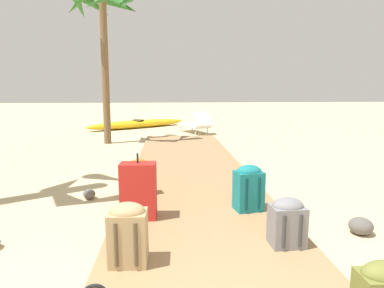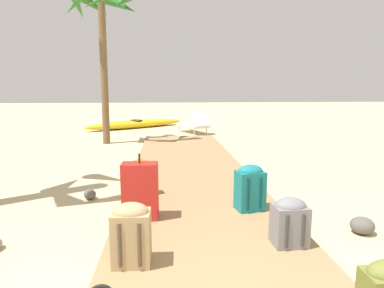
{
  "view_description": "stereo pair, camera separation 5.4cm",
  "coord_description": "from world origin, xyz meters",
  "px_view_note": "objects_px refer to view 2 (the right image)",
  "views": [
    {
      "loc": [
        -0.39,
        -0.99,
        1.63
      ],
      "look_at": [
        0.06,
        5.26,
        0.55
      ],
      "focal_mm": 31.13,
      "sensor_mm": 36.0,
      "label": 1
    },
    {
      "loc": [
        -0.44,
        -0.99,
        1.63
      ],
      "look_at": [
        0.06,
        5.26,
        0.55
      ],
      "focal_mm": 31.13,
      "sensor_mm": 36.0,
      "label": 2
    }
  ],
  "objects_px": {
    "backpack_tan": "(131,232)",
    "kayak": "(136,124)",
    "palm_tree_far_left": "(102,10)",
    "backpack_orange": "(140,176)",
    "lounge_chair": "(195,124)",
    "backpack_teal": "(250,186)",
    "suitcase_red": "(140,191)",
    "backpack_grey": "(290,220)"
  },
  "relations": [
    {
      "from": "lounge_chair",
      "to": "backpack_orange",
      "type": "bearing_deg",
      "value": -101.38
    },
    {
      "from": "suitcase_red",
      "to": "backpack_teal",
      "type": "distance_m",
      "value": 1.38
    },
    {
      "from": "backpack_tan",
      "to": "backpack_teal",
      "type": "distance_m",
      "value": 1.83
    },
    {
      "from": "backpack_orange",
      "to": "palm_tree_far_left",
      "type": "height_order",
      "value": "palm_tree_far_left"
    },
    {
      "from": "backpack_orange",
      "to": "kayak",
      "type": "relative_size",
      "value": 0.13
    },
    {
      "from": "lounge_chair",
      "to": "kayak",
      "type": "bearing_deg",
      "value": 142.06
    },
    {
      "from": "backpack_tan",
      "to": "palm_tree_far_left",
      "type": "relative_size",
      "value": 0.13
    },
    {
      "from": "suitcase_red",
      "to": "backpack_orange",
      "type": "relative_size",
      "value": 1.49
    },
    {
      "from": "backpack_tan",
      "to": "kayak",
      "type": "relative_size",
      "value": 0.14
    },
    {
      "from": "backpack_grey",
      "to": "backpack_orange",
      "type": "relative_size",
      "value": 0.92
    },
    {
      "from": "backpack_orange",
      "to": "backpack_tan",
      "type": "bearing_deg",
      "value": -87.88
    },
    {
      "from": "backpack_orange",
      "to": "lounge_chair",
      "type": "distance_m",
      "value": 7.13
    },
    {
      "from": "backpack_tan",
      "to": "palm_tree_far_left",
      "type": "distance_m",
      "value": 7.79
    },
    {
      "from": "backpack_teal",
      "to": "palm_tree_far_left",
      "type": "xyz_separation_m",
      "value": [
        -2.74,
        5.7,
        3.29
      ]
    },
    {
      "from": "backpack_teal",
      "to": "kayak",
      "type": "bearing_deg",
      "value": 103.28
    },
    {
      "from": "backpack_teal",
      "to": "kayak",
      "type": "xyz_separation_m",
      "value": [
        -2.22,
        9.4,
        -0.23
      ]
    },
    {
      "from": "suitcase_red",
      "to": "kayak",
      "type": "distance_m",
      "value": 9.62
    },
    {
      "from": "suitcase_red",
      "to": "palm_tree_far_left",
      "type": "xyz_separation_m",
      "value": [
        -1.38,
        5.87,
        3.26
      ]
    },
    {
      "from": "backpack_tan",
      "to": "palm_tree_far_left",
      "type": "height_order",
      "value": "palm_tree_far_left"
    },
    {
      "from": "backpack_tan",
      "to": "palm_tree_far_left",
      "type": "bearing_deg",
      "value": 101.23
    },
    {
      "from": "backpack_tan",
      "to": "backpack_orange",
      "type": "bearing_deg",
      "value": 92.12
    },
    {
      "from": "backpack_tan",
      "to": "suitcase_red",
      "type": "distance_m",
      "value": 1.05
    },
    {
      "from": "backpack_grey",
      "to": "palm_tree_far_left",
      "type": "relative_size",
      "value": 0.11
    },
    {
      "from": "kayak",
      "to": "backpack_teal",
      "type": "bearing_deg",
      "value": -76.72
    },
    {
      "from": "backpack_grey",
      "to": "backpack_teal",
      "type": "relative_size",
      "value": 0.83
    },
    {
      "from": "suitcase_red",
      "to": "lounge_chair",
      "type": "height_order",
      "value": "suitcase_red"
    },
    {
      "from": "suitcase_red",
      "to": "palm_tree_far_left",
      "type": "bearing_deg",
      "value": 103.19
    },
    {
      "from": "suitcase_red",
      "to": "kayak",
      "type": "relative_size",
      "value": 0.2
    },
    {
      "from": "palm_tree_far_left",
      "to": "backpack_orange",
      "type": "bearing_deg",
      "value": -75.37
    },
    {
      "from": "backpack_tan",
      "to": "lounge_chair",
      "type": "relative_size",
      "value": 0.34
    },
    {
      "from": "lounge_chair",
      "to": "backpack_tan",
      "type": "bearing_deg",
      "value": -98.51
    },
    {
      "from": "backpack_orange",
      "to": "palm_tree_far_left",
      "type": "distance_m",
      "value": 6.13
    },
    {
      "from": "suitcase_red",
      "to": "backpack_tan",
      "type": "bearing_deg",
      "value": -90.1
    },
    {
      "from": "backpack_orange",
      "to": "lounge_chair",
      "type": "height_order",
      "value": "lounge_chair"
    },
    {
      "from": "palm_tree_far_left",
      "to": "kayak",
      "type": "relative_size",
      "value": 1.13
    },
    {
      "from": "palm_tree_far_left",
      "to": "backpack_teal",
      "type": "bearing_deg",
      "value": -64.32
    },
    {
      "from": "backpack_tan",
      "to": "palm_tree_far_left",
      "type": "xyz_separation_m",
      "value": [
        -1.37,
        6.92,
        3.3
      ]
    },
    {
      "from": "backpack_tan",
      "to": "kayak",
      "type": "xyz_separation_m",
      "value": [
        -0.85,
        10.62,
        -0.22
      ]
    },
    {
      "from": "suitcase_red",
      "to": "backpack_orange",
      "type": "xyz_separation_m",
      "value": [
        -0.07,
        0.88,
        -0.06
      ]
    },
    {
      "from": "backpack_tan",
      "to": "backpack_grey",
      "type": "distance_m",
      "value": 1.54
    },
    {
      "from": "backpack_orange",
      "to": "palm_tree_far_left",
      "type": "bearing_deg",
      "value": 104.63
    },
    {
      "from": "backpack_tan",
      "to": "lounge_chair",
      "type": "bearing_deg",
      "value": 81.49
    }
  ]
}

